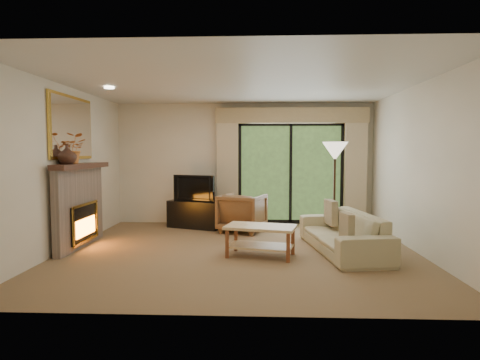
{
  "coord_description": "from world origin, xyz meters",
  "views": [
    {
      "loc": [
        0.27,
        -6.19,
        1.55
      ],
      "look_at": [
        0.0,
        0.3,
        1.1
      ],
      "focal_mm": 30.0,
      "sensor_mm": 36.0,
      "label": 1
    }
  ],
  "objects_px": {
    "armchair": "(242,213)",
    "coffee_table": "(261,241)",
    "sofa": "(342,232)",
    "media_console": "(196,214)"
  },
  "relations": [
    {
      "from": "armchair",
      "to": "coffee_table",
      "type": "bearing_deg",
      "value": 119.45
    },
    {
      "from": "sofa",
      "to": "armchair",
      "type": "bearing_deg",
      "value": -141.54
    },
    {
      "from": "sofa",
      "to": "coffee_table",
      "type": "xyz_separation_m",
      "value": [
        -1.28,
        -0.32,
        -0.08
      ]
    },
    {
      "from": "sofa",
      "to": "media_console",
      "type": "bearing_deg",
      "value": -134.93
    },
    {
      "from": "coffee_table",
      "to": "media_console",
      "type": "bearing_deg",
      "value": 133.68
    },
    {
      "from": "armchair",
      "to": "media_console",
      "type": "bearing_deg",
      "value": -3.51
    },
    {
      "from": "sofa",
      "to": "coffee_table",
      "type": "distance_m",
      "value": 1.32
    },
    {
      "from": "armchair",
      "to": "coffee_table",
      "type": "distance_m",
      "value": 1.87
    },
    {
      "from": "media_console",
      "to": "coffee_table",
      "type": "distance_m",
      "value": 2.59
    },
    {
      "from": "media_console",
      "to": "armchair",
      "type": "distance_m",
      "value": 1.05
    }
  ]
}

